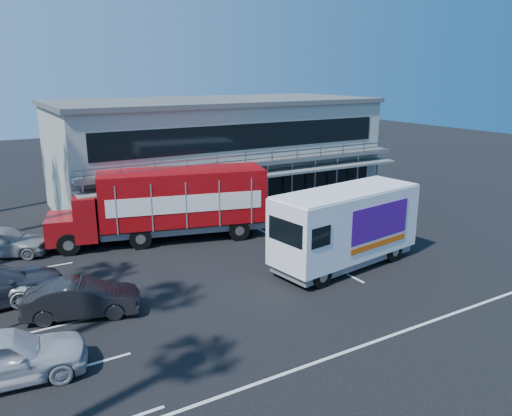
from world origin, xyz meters
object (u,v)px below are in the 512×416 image
white_van (345,226)px  parked_car_a (2,357)px  red_truck (168,202)px  parked_car_b (82,299)px

white_van → parked_car_a: (-15.10, -2.12, -1.17)m
red_truck → parked_car_a: size_ratio=2.44×
red_truck → parked_car_b: 9.45m
red_truck → white_van: (5.88, -8.03, -0.16)m
parked_car_b → white_van: bearing=-76.6°
white_van → parked_car_b: white_van is taller
white_van → red_truck: bearing=118.3°
white_van → parked_car_a: size_ratio=1.64×
red_truck → white_van: red_truck is taller
red_truck → white_van: bearing=-38.9°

